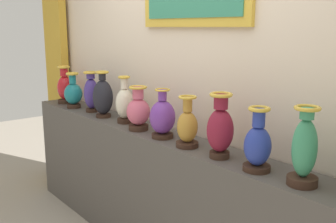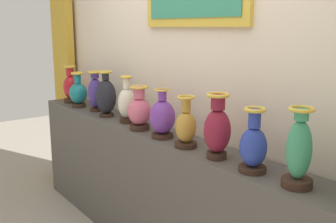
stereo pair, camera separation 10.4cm
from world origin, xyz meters
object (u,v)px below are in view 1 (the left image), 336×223
at_px(vase_teal, 73,93).
at_px(vase_ivory, 125,103).
at_px(vase_indigo, 91,93).
at_px(vase_ochre, 187,127).
at_px(vase_burgundy, 220,128).
at_px(vase_cobalt, 258,145).
at_px(vase_violet, 163,118).
at_px(vase_onyx, 103,97).
at_px(vase_jade, 304,150).
at_px(vase_rose, 138,111).
at_px(vase_crimson, 65,87).

xyz_separation_m(vase_teal, vase_ivory, (0.82, 0.05, 0.02)).
bearing_deg(vase_teal, vase_indigo, 9.13).
distance_m(vase_indigo, vase_ochre, 1.35).
xyz_separation_m(vase_ochre, vase_burgundy, (0.28, 0.00, 0.04)).
distance_m(vase_burgundy, vase_cobalt, 0.28).
bearing_deg(vase_ochre, vase_violet, 177.89).
height_order(vase_onyx, vase_jade, vase_onyx).
height_order(vase_onyx, vase_rose, vase_onyx).
xyz_separation_m(vase_onyx, vase_burgundy, (1.38, -0.02, 0.00)).
distance_m(vase_onyx, vase_rose, 0.55).
bearing_deg(vase_violet, vase_onyx, 179.38).
xyz_separation_m(vase_ivory, vase_burgundy, (1.09, -0.05, 0.02)).
relative_size(vase_onyx, vase_jade, 1.00).
relative_size(vase_violet, vase_ochre, 1.04).
height_order(vase_ivory, vase_rose, vase_ivory).
relative_size(vase_teal, vase_jade, 0.86).
bearing_deg(vase_rose, vase_crimson, 178.24).
distance_m(vase_teal, vase_indigo, 0.28).
bearing_deg(vase_rose, vase_ochre, -0.35).
bearing_deg(vase_crimson, vase_jade, -0.62).
relative_size(vase_rose, vase_cobalt, 0.95).
xyz_separation_m(vase_indigo, vase_cobalt, (1.91, -0.05, -0.03)).
relative_size(vase_teal, vase_onyx, 0.85).
distance_m(vase_indigo, vase_onyx, 0.26).
bearing_deg(vase_violet, vase_ivory, 175.80).
distance_m(vase_crimson, vase_cobalt, 2.46).
xyz_separation_m(vase_ivory, vase_rose, (0.26, -0.05, -0.01)).
height_order(vase_violet, vase_cobalt, vase_cobalt).
bearing_deg(vase_crimson, vase_onyx, -1.86).
bearing_deg(vase_onyx, vase_jade, -0.10).
xyz_separation_m(vase_indigo, vase_ivory, (0.55, 0.00, -0.02)).
xyz_separation_m(vase_crimson, vase_ochre, (1.90, -0.04, -0.03)).
relative_size(vase_onyx, vase_ochre, 1.19).
distance_m(vase_ivory, vase_burgundy, 1.09).
height_order(vase_cobalt, vase_jade, vase_jade).
xyz_separation_m(vase_ivory, vase_ochre, (0.81, -0.05, -0.02)).
distance_m(vase_rose, vase_burgundy, 0.84).
xyz_separation_m(vase_indigo, vase_jade, (2.18, -0.03, 0.00)).
relative_size(vase_indigo, vase_cobalt, 1.05).
xyz_separation_m(vase_crimson, vase_violet, (1.63, -0.04, -0.02)).
bearing_deg(vase_violet, vase_burgundy, -0.83).
height_order(vase_violet, vase_jade, vase_jade).
bearing_deg(vase_indigo, vase_ochre, -2.00).
xyz_separation_m(vase_crimson, vase_ivory, (1.10, 0.00, -0.00)).
xyz_separation_m(vase_teal, vase_burgundy, (1.91, -0.00, 0.04)).
bearing_deg(vase_ivory, vase_cobalt, -1.98).
relative_size(vase_crimson, vase_cobalt, 1.08).
bearing_deg(vase_cobalt, vase_burgundy, -179.94).
bearing_deg(vase_cobalt, vase_onyx, 179.43).
distance_m(vase_teal, vase_burgundy, 1.91).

